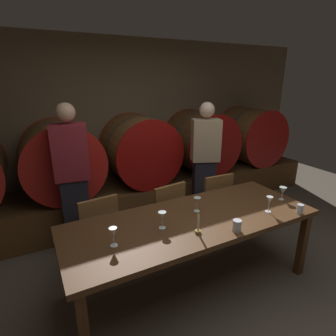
% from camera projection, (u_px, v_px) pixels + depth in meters
% --- Properties ---
extents(ground_plane, '(8.89, 8.89, 0.00)m').
position_uv_depth(ground_plane, '(223.00, 297.00, 2.63)').
color(ground_plane, brown).
extents(back_wall, '(6.84, 0.24, 2.59)m').
position_uv_depth(back_wall, '(126.00, 124.00, 4.43)').
color(back_wall, brown).
rests_on(back_wall, ground).
extents(barrel_shelf, '(6.15, 0.90, 0.49)m').
position_uv_depth(barrel_shelf, '(141.00, 195.00, 4.29)').
color(barrel_shelf, brown).
rests_on(barrel_shelf, ground).
extents(wine_barrel_left, '(1.01, 0.89, 1.01)m').
position_uv_depth(wine_barrel_left, '(61.00, 159.00, 3.57)').
color(wine_barrel_left, brown).
rests_on(wine_barrel_left, barrel_shelf).
extents(wine_barrel_center, '(1.01, 0.89, 1.01)m').
position_uv_depth(wine_barrel_center, '(140.00, 150.00, 4.06)').
color(wine_barrel_center, brown).
rests_on(wine_barrel_center, barrel_shelf).
extents(wine_barrel_right, '(1.01, 0.89, 1.01)m').
position_uv_depth(wine_barrel_right, '(200.00, 142.00, 4.55)').
color(wine_barrel_right, '#513319').
rests_on(wine_barrel_right, barrel_shelf).
extents(wine_barrel_far_right, '(1.01, 0.89, 1.01)m').
position_uv_depth(wine_barrel_far_right, '(250.00, 136.00, 5.04)').
color(wine_barrel_far_right, brown).
rests_on(wine_barrel_far_right, barrel_shelf).
extents(dining_table, '(2.39, 0.91, 0.76)m').
position_uv_depth(dining_table, '(192.00, 224.00, 2.57)').
color(dining_table, '#4C2D16').
rests_on(dining_table, ground).
extents(chair_left, '(0.44, 0.44, 0.88)m').
position_uv_depth(chair_left, '(97.00, 229.00, 2.88)').
color(chair_left, brown).
rests_on(chair_left, ground).
extents(chair_center, '(0.44, 0.44, 0.88)m').
position_uv_depth(chair_center, '(165.00, 213.00, 3.21)').
color(chair_center, brown).
rests_on(chair_center, ground).
extents(chair_right, '(0.42, 0.42, 0.88)m').
position_uv_depth(chair_right, '(213.00, 202.00, 3.52)').
color(chair_right, brown).
rests_on(chair_right, ground).
extents(guest_left, '(0.41, 0.29, 1.76)m').
position_uv_depth(guest_left, '(73.00, 179.00, 3.11)').
color(guest_left, black).
rests_on(guest_left, ground).
extents(guest_right, '(0.44, 0.37, 1.71)m').
position_uv_depth(guest_right, '(205.00, 163.00, 3.83)').
color(guest_right, black).
rests_on(guest_right, ground).
extents(candle_center, '(0.05, 0.05, 0.20)m').
position_uv_depth(candle_center, '(198.00, 228.00, 2.29)').
color(candle_center, olive).
rests_on(candle_center, dining_table).
extents(wine_glass_far_left, '(0.06, 0.06, 0.16)m').
position_uv_depth(wine_glass_far_left, '(113.00, 234.00, 2.10)').
color(wine_glass_far_left, white).
rests_on(wine_glass_far_left, dining_table).
extents(wine_glass_left, '(0.07, 0.07, 0.16)m').
position_uv_depth(wine_glass_left, '(162.00, 216.00, 2.35)').
color(wine_glass_left, silver).
rests_on(wine_glass_left, dining_table).
extents(wine_glass_center, '(0.07, 0.07, 0.15)m').
position_uv_depth(wine_glass_center, '(197.00, 201.00, 2.65)').
color(wine_glass_center, silver).
rests_on(wine_glass_center, dining_table).
extents(wine_glass_right, '(0.06, 0.06, 0.16)m').
position_uv_depth(wine_glass_right, '(269.00, 201.00, 2.64)').
color(wine_glass_right, white).
rests_on(wine_glass_right, dining_table).
extents(wine_glass_far_right, '(0.08, 0.08, 0.14)m').
position_uv_depth(wine_glass_far_right, '(283.00, 191.00, 2.91)').
color(wine_glass_far_right, silver).
rests_on(wine_glass_far_right, dining_table).
extents(cup_left, '(0.08, 0.08, 0.10)m').
position_uv_depth(cup_left, '(237.00, 226.00, 2.32)').
color(cup_left, silver).
rests_on(cup_left, dining_table).
extents(cup_right, '(0.06, 0.06, 0.09)m').
position_uv_depth(cup_right, '(300.00, 209.00, 2.63)').
color(cup_right, silver).
rests_on(cup_right, dining_table).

